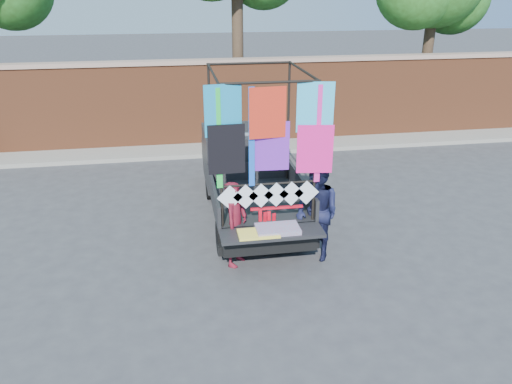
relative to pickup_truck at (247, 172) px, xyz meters
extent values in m
plane|color=#38383A|center=(-0.37, -2.19, -0.82)|extent=(90.00, 90.00, 0.00)
cube|color=brown|center=(-0.37, 4.81, 0.43)|extent=(30.00, 0.35, 2.50)
cube|color=tan|center=(-0.37, 4.81, 1.73)|extent=(30.00, 0.45, 0.12)
cube|color=gray|center=(-0.37, 4.11, -0.76)|extent=(30.00, 1.20, 0.12)
cylinder|color=#38281C|center=(0.63, 6.01, 1.91)|extent=(0.36, 0.36, 5.46)
cylinder|color=#38281C|center=(7.13, 6.01, 1.45)|extent=(0.36, 0.36, 4.55)
cylinder|color=black|center=(-0.76, 0.58, -0.50)|extent=(0.21, 0.64, 0.64)
cylinder|color=black|center=(-0.76, -2.06, -0.50)|extent=(0.21, 0.64, 0.64)
cylinder|color=black|center=(0.76, 0.58, -0.50)|extent=(0.21, 0.64, 0.64)
cylinder|color=black|center=(0.76, -2.06, -0.50)|extent=(0.21, 0.64, 0.64)
cube|color=black|center=(0.00, -0.79, -0.33)|extent=(1.66, 4.10, 0.29)
cube|color=black|center=(0.00, -1.52, -0.06)|extent=(1.76, 2.25, 0.10)
cube|color=black|center=(-0.86, -1.52, 0.15)|extent=(0.06, 2.25, 0.44)
cube|color=black|center=(0.86, -1.52, 0.15)|extent=(0.06, 2.25, 0.44)
cube|color=black|center=(0.00, -0.42, 0.15)|extent=(1.76, 0.06, 0.44)
cube|color=black|center=(0.00, 0.53, 0.20)|extent=(1.76, 1.56, 1.22)
cube|color=#8C9EAD|center=(0.00, 0.09, 0.59)|extent=(1.56, 0.06, 0.54)
cube|color=#8C9EAD|center=(0.00, 1.26, 0.40)|extent=(1.56, 0.10, 0.68)
cube|color=black|center=(0.00, 1.61, -0.04)|extent=(1.71, 0.88, 0.54)
cube|color=black|center=(0.00, -2.89, -0.04)|extent=(1.76, 0.54, 0.06)
cube|color=black|center=(0.00, -2.66, -0.41)|extent=(1.81, 0.15, 0.18)
cylinder|color=black|center=(-0.80, -2.55, 1.21)|extent=(0.05, 0.05, 2.44)
cylinder|color=black|center=(-0.80, -0.49, 1.21)|extent=(0.05, 0.05, 2.44)
cylinder|color=black|center=(0.80, -2.55, 1.21)|extent=(0.05, 0.05, 2.44)
cylinder|color=black|center=(0.80, -0.49, 1.21)|extent=(0.05, 0.05, 2.44)
cylinder|color=black|center=(0.00, -2.55, 2.43)|extent=(1.66, 0.04, 0.04)
cylinder|color=black|center=(0.00, -0.49, 2.43)|extent=(1.66, 0.04, 0.04)
cylinder|color=black|center=(-0.80, -1.52, 2.43)|extent=(0.04, 2.10, 0.04)
cylinder|color=black|center=(0.80, -1.52, 2.43)|extent=(0.04, 2.10, 0.04)
cylinder|color=black|center=(0.00, -2.55, 0.72)|extent=(1.66, 0.04, 0.04)
cube|color=#158EC5|center=(-0.73, -2.57, 1.99)|extent=(0.61, 0.01, 0.83)
cube|color=red|center=(0.00, -2.60, 1.99)|extent=(0.61, 0.01, 0.83)
cube|color=#32BDF2|center=(0.73, -2.57, 1.99)|extent=(0.61, 0.01, 0.83)
cube|color=black|center=(-0.73, -2.60, 1.36)|extent=(0.61, 0.01, 0.83)
cube|color=purple|center=(0.00, -2.57, 1.36)|extent=(0.61, 0.01, 0.83)
cube|color=#FF1C8A|center=(0.73, -2.60, 1.36)|extent=(0.61, 0.01, 0.83)
cube|color=green|center=(-0.83, -2.59, 1.55)|extent=(0.10, 0.01, 1.66)
cube|color=#FF2AA7|center=(0.83, -2.59, 1.55)|extent=(0.10, 0.01, 1.66)
cube|color=blue|center=(-0.29, -2.59, 1.55)|extent=(0.10, 0.01, 1.66)
cube|color=white|center=(-0.66, -2.58, 0.53)|extent=(0.44, 0.01, 0.44)
cube|color=white|center=(-0.40, -2.58, 0.53)|extent=(0.44, 0.01, 0.44)
cube|color=white|center=(-0.13, -2.58, 0.53)|extent=(0.44, 0.01, 0.44)
cube|color=white|center=(0.13, -2.58, 0.53)|extent=(0.44, 0.01, 0.44)
cube|color=white|center=(0.40, -2.58, 0.53)|extent=(0.44, 0.01, 0.44)
cube|color=white|center=(0.66, -2.58, 0.53)|extent=(0.44, 0.01, 0.44)
cube|color=#EC3451|center=(0.10, -2.89, 0.03)|extent=(0.73, 0.44, 0.08)
cube|color=#FFEA50|center=(-0.24, -2.96, 0.01)|extent=(0.68, 0.39, 0.04)
imported|color=maroon|center=(-0.56, -2.45, -0.04)|extent=(0.62, 0.69, 1.57)
imported|color=#161937|center=(0.90, -2.46, 0.08)|extent=(1.02, 1.10, 1.81)
cube|color=red|center=(0.17, -2.46, 0.22)|extent=(0.93, 0.06, 0.04)
cube|color=red|center=(-0.13, -2.48, -0.07)|extent=(0.06, 0.02, 0.54)
cube|color=red|center=(-0.05, -2.48, -0.09)|extent=(0.06, 0.02, 0.54)
cube|color=red|center=(0.03, -2.48, -0.11)|extent=(0.06, 0.02, 0.54)
cube|color=red|center=(0.11, -2.48, -0.13)|extent=(0.06, 0.02, 0.54)
camera|label=1|loc=(-1.51, -10.24, 3.87)|focal=35.00mm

